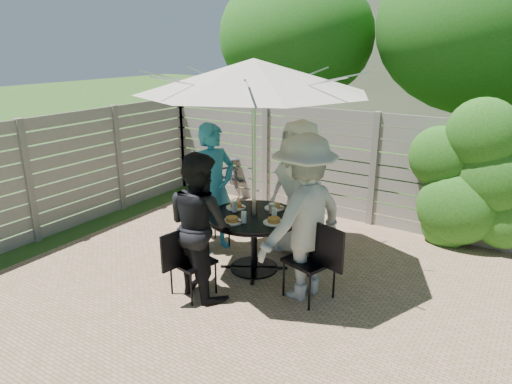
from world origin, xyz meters
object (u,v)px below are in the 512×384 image
Objects in this scene: patio_table at (254,232)px; chair_front at (192,275)px; glass_front at (244,217)px; syrup_jug at (254,207)px; chair_right at (310,276)px; person_left at (214,189)px; person_front at (200,225)px; plate_back at (274,207)px; plate_right at (274,221)px; glass_left at (234,207)px; person_back at (299,188)px; glass_right at (274,213)px; plate_left at (236,206)px; chair_left at (210,229)px; chair_back at (304,232)px; bicycle at (226,175)px; coffee_cup at (272,209)px; person_right at (303,218)px; plate_front at (232,220)px; umbrella at (254,76)px.

chair_front reaches higher than patio_table.
glass_front is 0.88× the size of syrup_jug.
person_left is at bearing 1.62° from chair_right.
plate_back is (0.32, 1.15, -0.07)m from person_front.
glass_left is (-0.63, 0.06, 0.05)m from plate_right.
person_left reaches higher than plate_right.
plate_right is (-0.58, 0.16, 0.50)m from chair_right.
person_front is 12.26× the size of glass_left.
glass_front is (-0.19, -1.08, -0.11)m from person_back.
plate_right is 1.86× the size of glass_right.
chair_right is 3.78× the size of plate_left.
chair_back is at bearing 50.54° from chair_left.
glass_front is at bearing -55.19° from bicycle.
plate_right is (0.57, 0.70, -0.07)m from person_front.
glass_left is at bearing -2.98° from chair_left.
chair_left reaches higher than patio_table.
glass_right is (0.06, -0.77, -0.11)m from person_back.
coffee_cup reaches higher than chair_front.
patio_table is 0.44m from plate_left.
bicycle is at bearing 139.04° from coffee_cup.
chair_front reaches higher than plate_left.
person_right is 0.77m from coffee_cup.
person_right reaches higher than chair_back.
person_back is 2.02× the size of chair_left.
person_front reaches higher than glass_front.
person_back reaches higher than person_front.
plate_front is (-0.32, -1.15, -0.16)m from person_back.
plate_right reaches higher than patio_table.
chair_back is 3.32× the size of plate_left.
patio_table is 1.95m from umbrella.
chair_back is 1.16m from plate_right.
plate_front is at bearing -66.55° from person_right.
glass_front is at bearing -83.36° from umbrella.
person_front reaches higher than patio_table.
glass_left is (0.52, -0.25, -0.08)m from person_left.
person_front is 0.84× the size of bicycle.
chair_left is 1.35m from glass_right.
plate_back is (0.90, 0.13, -0.13)m from person_left.
plate_left is 0.51m from plate_front.
chair_back is 1.43m from person_left.
plate_back is 1.62× the size of syrup_jug.
chair_back is 0.42× the size of bicycle.
glass_right is at bearing -18.63° from chair_front.
plate_back is (1.03, 0.09, 0.51)m from chair_left.
person_left reaches higher than syrup_jug.
glass_right is (-0.07, 0.13, 0.05)m from plate_right.
patio_table is 0.84× the size of person_front.
chair_right is at bearing -50.08° from chair_front.
chair_back is 0.45× the size of person_back.
glass_right is at bearing 11.72° from chair_back.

